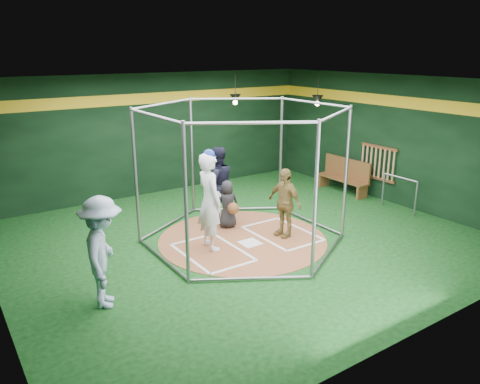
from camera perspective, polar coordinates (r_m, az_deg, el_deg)
room_shell at (r=10.12m, az=0.29°, el=3.42°), size 10.10×9.10×3.53m
clay_disc at (r=10.66m, az=0.30°, el=-5.76°), size 3.80×3.80×0.01m
home_plate at (r=10.43m, az=1.24°, el=-6.23°), size 0.43×0.43×0.01m
batter_box_left at (r=10.00m, az=-3.41°, el=-7.33°), size 1.17×1.77×0.01m
batter_box_right at (r=11.00m, az=5.14°, el=-5.03°), size 1.17×1.77×0.01m
batting_cage at (r=10.18m, az=0.32°, el=2.02°), size 4.05×4.67×3.00m
bat_rack at (r=13.85m, az=16.43°, el=3.45°), size 0.07×1.25×0.98m
pendant_lamp_near at (r=14.12m, az=-0.59°, el=11.35°), size 0.34×0.34×0.90m
pendant_lamp_far at (r=13.98m, az=9.42°, el=11.07°), size 0.34×0.34×0.90m
batter_figure at (r=9.86m, az=-3.70°, el=-1.04°), size 0.57×0.81×2.17m
visitor_leopard at (r=10.63m, az=5.44°, el=-1.29°), size 0.53×0.98×1.59m
catcher_figure at (r=11.16m, az=-1.49°, el=-1.52°), size 0.66×0.66×1.15m
umpire at (r=11.55m, az=-2.79°, el=0.98°), size 1.02×0.85×1.87m
bystander_blue at (r=8.03m, az=-16.38°, el=-7.08°), size 1.15×1.41×1.90m
dugout_bench at (r=14.36m, az=12.63°, el=2.03°), size 0.41×1.76×1.03m
steel_railing at (r=13.02m, az=18.87°, el=0.45°), size 0.05×1.09×0.94m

